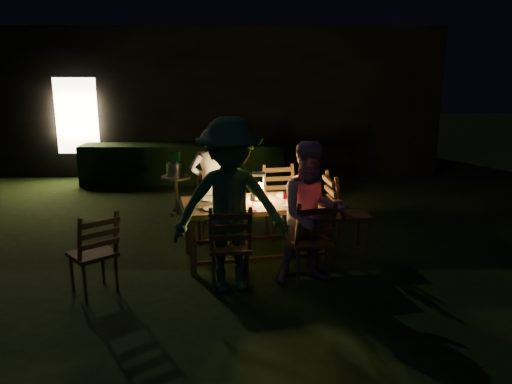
{
  "coord_description": "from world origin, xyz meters",
  "views": [
    {
      "loc": [
        0.95,
        -6.57,
        2.35
      ],
      "look_at": [
        1.0,
        -0.37,
        0.8
      ],
      "focal_mm": 35.0,
      "sensor_mm": 36.0,
      "label": 1
    }
  ],
  "objects_px": {
    "chair_near_left": "(230,261)",
    "lantern": "(259,188)",
    "bottle_table": "(236,192)",
    "bottle_bucket_b": "(179,166)",
    "person_house_side": "(211,185)",
    "chair_far_right": "(282,215)",
    "chair_spare": "(94,267)",
    "ice_bucket": "(176,169)",
    "person_opp_right": "(312,214)",
    "person_opp_left": "(230,206)",
    "side_table": "(176,181)",
    "chair_near_right": "(309,255)",
    "dining_table": "(256,207)",
    "bottle_bucket_a": "(172,167)",
    "chair_far_left": "(213,221)",
    "chair_end": "(347,227)"
  },
  "relations": [
    {
      "from": "chair_near_left",
      "to": "chair_far_left",
      "type": "distance_m",
      "value": 1.54
    },
    {
      "from": "bottle_table",
      "to": "bottle_bucket_b",
      "type": "xyz_separation_m",
      "value": [
        -0.99,
        2.07,
        -0.08
      ]
    },
    {
      "from": "dining_table",
      "to": "chair_far_left",
      "type": "bearing_deg",
      "value": 120.17
    },
    {
      "from": "dining_table",
      "to": "lantern",
      "type": "bearing_deg",
      "value": 45.0
    },
    {
      "from": "chair_spare",
      "to": "bottle_bucket_b",
      "type": "xyz_separation_m",
      "value": [
        0.49,
        3.01,
        0.51
      ]
    },
    {
      "from": "dining_table",
      "to": "bottle_bucket_b",
      "type": "distance_m",
      "value": 2.37
    },
    {
      "from": "chair_near_right",
      "to": "chair_end",
      "type": "distance_m",
      "value": 1.1
    },
    {
      "from": "chair_near_right",
      "to": "person_house_side",
      "type": "distance_m",
      "value": 1.89
    },
    {
      "from": "chair_end",
      "to": "chair_far_left",
      "type": "bearing_deg",
      "value": -109.29
    },
    {
      "from": "chair_far_right",
      "to": "lantern",
      "type": "xyz_separation_m",
      "value": [
        -0.34,
        -0.81,
        0.59
      ]
    },
    {
      "from": "chair_end",
      "to": "bottle_bucket_a",
      "type": "bearing_deg",
      "value": -130.07
    },
    {
      "from": "bottle_bucket_a",
      "to": "chair_far_right",
      "type": "bearing_deg",
      "value": -32.04
    },
    {
      "from": "chair_near_left",
      "to": "lantern",
      "type": "height_order",
      "value": "lantern"
    },
    {
      "from": "person_opp_right",
      "to": "lantern",
      "type": "bearing_deg",
      "value": 114.69
    },
    {
      "from": "lantern",
      "to": "side_table",
      "type": "relative_size",
      "value": 0.54
    },
    {
      "from": "ice_bucket",
      "to": "bottle_bucket_a",
      "type": "xyz_separation_m",
      "value": [
        -0.05,
        -0.04,
        0.05
      ]
    },
    {
      "from": "person_house_side",
      "to": "person_opp_left",
      "type": "relative_size",
      "value": 0.84
    },
    {
      "from": "person_opp_right",
      "to": "side_table",
      "type": "height_order",
      "value": "person_opp_right"
    },
    {
      "from": "chair_far_right",
      "to": "chair_spare",
      "type": "height_order",
      "value": "chair_far_right"
    },
    {
      "from": "bottle_bucket_a",
      "to": "chair_near_left",
      "type": "bearing_deg",
      "value": -69.39
    },
    {
      "from": "chair_spare",
      "to": "lantern",
      "type": "bearing_deg",
      "value": -10.34
    },
    {
      "from": "person_opp_right",
      "to": "person_opp_left",
      "type": "distance_m",
      "value": 0.91
    },
    {
      "from": "bottle_table",
      "to": "chair_spare",
      "type": "bearing_deg",
      "value": -147.63
    },
    {
      "from": "bottle_table",
      "to": "bottle_bucket_b",
      "type": "distance_m",
      "value": 2.3
    },
    {
      "from": "chair_end",
      "to": "person_opp_left",
      "type": "relative_size",
      "value": 0.58
    },
    {
      "from": "chair_near_left",
      "to": "bottle_bucket_a",
      "type": "relative_size",
      "value": 3.14
    },
    {
      "from": "chair_spare",
      "to": "side_table",
      "type": "relative_size",
      "value": 1.49
    },
    {
      "from": "chair_end",
      "to": "chair_near_right",
      "type": "bearing_deg",
      "value": -39.82
    },
    {
      "from": "chair_far_right",
      "to": "person_house_side",
      "type": "distance_m",
      "value": 1.11
    },
    {
      "from": "dining_table",
      "to": "person_opp_right",
      "type": "xyz_separation_m",
      "value": [
        0.61,
        -0.71,
        0.13
      ]
    },
    {
      "from": "chair_near_right",
      "to": "bottle_table",
      "type": "bearing_deg",
      "value": 130.59
    },
    {
      "from": "bottle_bucket_b",
      "to": "chair_far_left",
      "type": "bearing_deg",
      "value": -64.79
    },
    {
      "from": "chair_far_left",
      "to": "chair_far_right",
      "type": "relative_size",
      "value": 0.93
    },
    {
      "from": "chair_far_right",
      "to": "chair_spare",
      "type": "distance_m",
      "value": 2.81
    },
    {
      "from": "person_house_side",
      "to": "lantern",
      "type": "xyz_separation_m",
      "value": [
        0.65,
        -0.65,
        0.11
      ]
    },
    {
      "from": "chair_far_left",
      "to": "person_house_side",
      "type": "xyz_separation_m",
      "value": [
        -0.01,
        0.05,
        0.5
      ]
    },
    {
      "from": "chair_near_left",
      "to": "ice_bucket",
      "type": "distance_m",
      "value": 3.03
    },
    {
      "from": "chair_near_left",
      "to": "person_house_side",
      "type": "relative_size",
      "value": 0.64
    },
    {
      "from": "bottle_table",
      "to": "bottle_bucket_a",
      "type": "height_order",
      "value": "bottle_table"
    },
    {
      "from": "bottle_bucket_b",
      "to": "dining_table",
      "type": "bearing_deg",
      "value": -58.59
    },
    {
      "from": "person_house_side",
      "to": "bottle_bucket_a",
      "type": "bearing_deg",
      "value": -71.16
    },
    {
      "from": "chair_near_left",
      "to": "chair_end",
      "type": "xyz_separation_m",
      "value": [
        1.49,
        1.1,
        0.02
      ]
    },
    {
      "from": "chair_near_left",
      "to": "person_opp_left",
      "type": "xyz_separation_m",
      "value": [
        0.01,
        -0.05,
        0.63
      ]
    },
    {
      "from": "chair_near_right",
      "to": "chair_end",
      "type": "bearing_deg",
      "value": 43.15
    },
    {
      "from": "dining_table",
      "to": "bottle_bucket_a",
      "type": "relative_size",
      "value": 6.03
    },
    {
      "from": "side_table",
      "to": "chair_near_left",
      "type": "bearing_deg",
      "value": -70.56
    },
    {
      "from": "person_opp_right",
      "to": "bottle_bucket_a",
      "type": "relative_size",
      "value": 4.99
    },
    {
      "from": "lantern",
      "to": "ice_bucket",
      "type": "distance_m",
      "value": 2.34
    },
    {
      "from": "ice_bucket",
      "to": "lantern",
      "type": "bearing_deg",
      "value": -55.45
    },
    {
      "from": "ice_bucket",
      "to": "bottle_bucket_b",
      "type": "distance_m",
      "value": 0.08
    }
  ]
}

